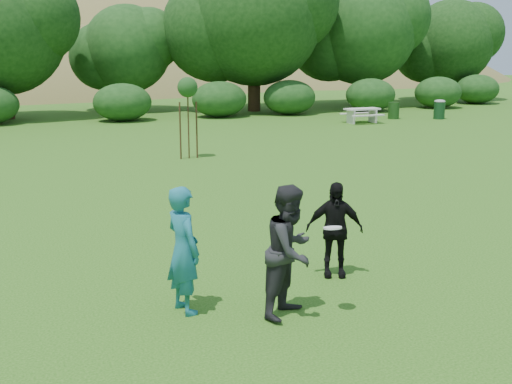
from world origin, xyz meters
The scene contains 11 objects.
ground centered at (0.00, 0.00, 0.00)m, with size 120.00×120.00×0.00m, color #19470C.
player_teal centered at (-2.22, 0.39, 0.97)m, with size 0.70×0.46×1.93m, color #196374.
player_grey centered at (-0.79, -0.30, 0.99)m, with size 0.96×0.75×1.98m, color black.
player_black centered at (0.61, 0.91, 0.83)m, with size 0.98×0.41×1.67m, color black.
trash_can_near centered at (15.47, 21.21, 0.45)m, with size 0.60×0.60×0.90m, color #1B3E16.
frisbee centered at (-0.27, -0.60, 1.36)m, with size 0.27×0.27×0.06m.
sapling centered at (1.60, 13.28, 2.42)m, with size 0.70×0.70×2.85m.
picnic_table centered at (12.85, 20.17, 0.52)m, with size 1.80×1.48×0.76m.
trash_can_lidded centered at (17.71, 20.21, 0.54)m, with size 0.60×0.60×1.05m.
hillside centered at (-0.56, 68.45, -11.97)m, with size 150.00×72.00×52.00m.
tree_row centered at (3.23, 28.68, 4.87)m, with size 53.92×10.38×9.62m.
Camera 1 is at (-4.62, -8.40, 3.92)m, focal length 45.00 mm.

